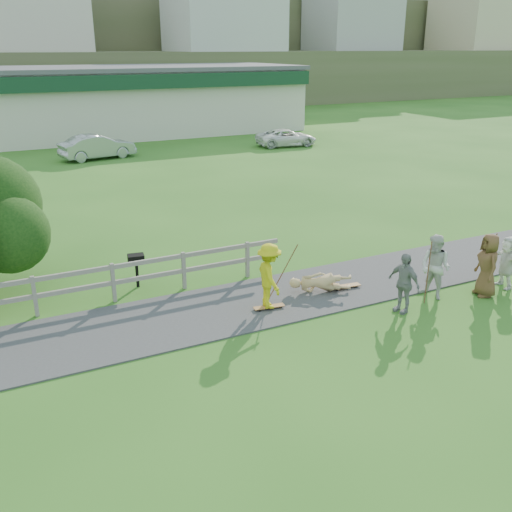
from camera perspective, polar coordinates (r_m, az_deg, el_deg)
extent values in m
plane|color=#295D1A|center=(13.72, -2.46, -8.18)|extent=(260.00, 260.00, 0.00)
cube|color=#353538|center=(14.95, -4.82, -5.64)|extent=(34.00, 3.00, 0.04)
cube|color=#69645D|center=(15.57, -21.25, -3.79)|extent=(0.10, 0.10, 1.10)
cube|color=#69645D|center=(15.81, -14.08, -2.61)|extent=(0.10, 0.10, 1.10)
cube|color=#69645D|center=(16.29, -7.23, -1.46)|extent=(0.10, 0.10, 1.10)
cube|color=#69645D|center=(16.99, -0.87, -0.36)|extent=(0.10, 0.10, 1.10)
cube|color=#69645D|center=(15.39, -23.30, -2.54)|extent=(15.00, 0.08, 0.12)
cube|color=#69645D|center=(15.55, -23.07, -4.07)|extent=(15.00, 0.08, 0.12)
cube|color=beige|center=(47.08, -15.99, 14.45)|extent=(32.00, 10.00, 4.80)
cube|color=#143722|center=(41.87, -14.78, 16.41)|extent=(32.00, 0.60, 1.00)
cube|color=#535358|center=(46.92, -16.30, 17.54)|extent=(32.50, 10.50, 0.30)
cube|color=#4A5532|center=(66.33, -23.08, 15.65)|extent=(220.00, 14.00, 6.00)
cube|color=beige|center=(66.30, -23.89, 21.21)|extent=(10.00, 9.00, 7.00)
cube|color=#4A5532|center=(79.21, -24.23, 18.55)|extent=(220.00, 14.00, 13.00)
imported|color=gold|center=(14.72, 1.33, -2.36)|extent=(0.79, 1.20, 1.73)
imported|color=tan|center=(16.04, 6.40, -2.67)|extent=(1.11, 1.73, 0.63)
imported|color=#BCBBB8|center=(16.20, 17.48, -1.08)|extent=(0.89, 1.02, 1.79)
imported|color=gray|center=(15.16, 14.55, -2.60)|extent=(0.58, 1.01, 1.62)
imported|color=brown|center=(16.85, 22.15, -0.85)|extent=(0.84, 1.02, 1.79)
imported|color=silver|center=(17.71, 23.77, -0.55)|extent=(0.70, 1.47, 1.52)
imported|color=#A0A1A7|center=(36.87, -15.58, 10.48)|extent=(4.72, 2.37, 1.49)
imported|color=white|center=(40.38, 3.06, 11.74)|extent=(4.39, 2.38, 1.17)
sphere|color=#A90919|center=(16.69, 7.48, -2.46)|extent=(0.27, 0.27, 0.27)
cylinder|color=brown|center=(15.30, 2.63, -1.35)|extent=(0.03, 0.03, 1.80)
cylinder|color=brown|center=(15.79, 16.82, -1.63)|extent=(0.03, 0.03, 1.76)
cylinder|color=brown|center=(17.23, 22.37, -0.58)|extent=(0.03, 0.03, 1.70)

